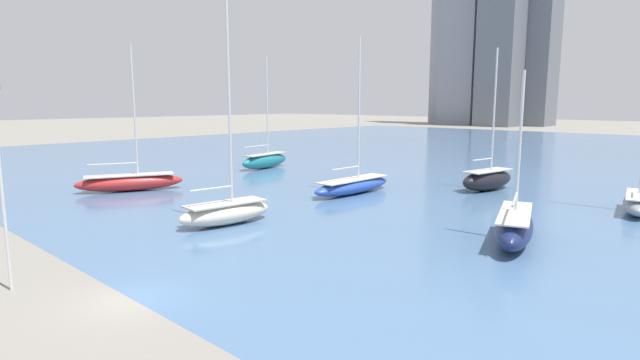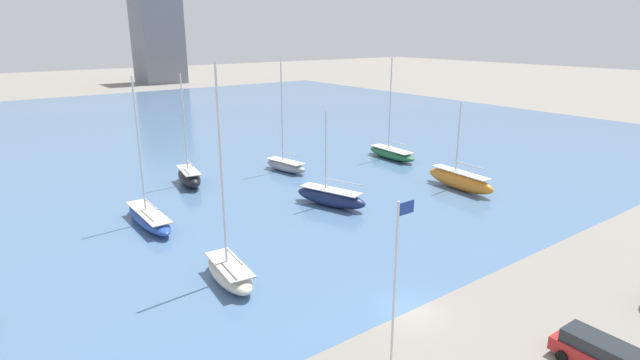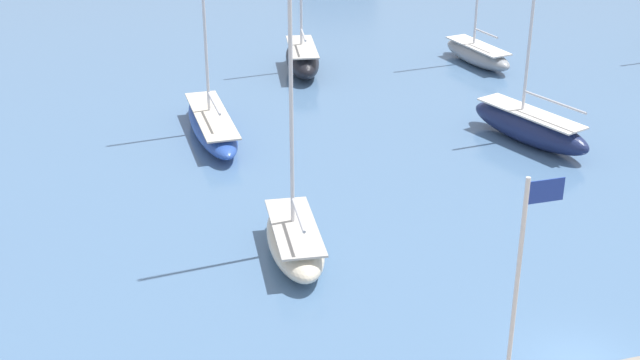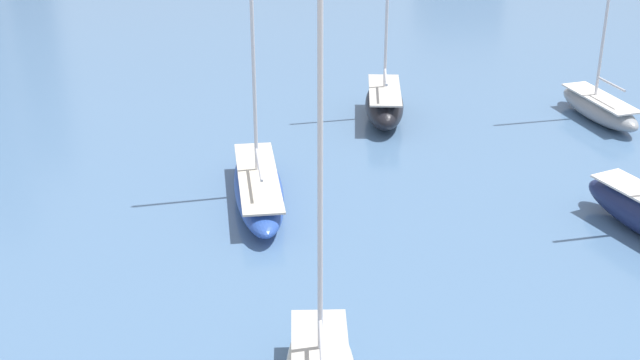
{
  "view_description": "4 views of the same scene",
  "coord_description": "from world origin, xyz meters",
  "px_view_note": "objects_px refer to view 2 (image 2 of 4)",
  "views": [
    {
      "loc": [
        20.01,
        -9.55,
        8.49
      ],
      "look_at": [
        1.05,
        10.91,
        4.12
      ],
      "focal_mm": 28.0,
      "sensor_mm": 36.0,
      "label": 1
    },
    {
      "loc": [
        -22.9,
        -20.31,
        18.29
      ],
      "look_at": [
        5.41,
        17.56,
        4.14
      ],
      "focal_mm": 28.0,
      "sensor_mm": 36.0,
      "label": 2
    },
    {
      "loc": [
        -16.97,
        -23.0,
        20.18
      ],
      "look_at": [
        -7.08,
        10.16,
        4.06
      ],
      "focal_mm": 50.0,
      "sensor_mm": 36.0,
      "label": 3
    },
    {
      "loc": [
        -11.43,
        -13.49,
        19.51
      ],
      "look_at": [
        -6.89,
        19.24,
        4.26
      ],
      "focal_mm": 50.0,
      "sensor_mm": 36.0,
      "label": 4
    }
  ],
  "objects_px": {
    "sailboat_black": "(189,177)",
    "sailboat_cream": "(230,271)",
    "flag_pole": "(396,278)",
    "sailboat_green": "(391,153)",
    "sailboat_gray": "(286,165)",
    "sailboat_orange": "(460,180)",
    "sailboat_blue": "(149,217)",
    "parked_suv_red": "(600,353)",
    "sailboat_navy": "(331,197)"
  },
  "relations": [
    {
      "from": "sailboat_cream",
      "to": "sailboat_gray",
      "type": "relative_size",
      "value": 1.1
    },
    {
      "from": "sailboat_gray",
      "to": "parked_suv_red",
      "type": "xyz_separation_m",
      "value": [
        -8.51,
        -45.31,
        0.12
      ]
    },
    {
      "from": "sailboat_navy",
      "to": "sailboat_blue",
      "type": "xyz_separation_m",
      "value": [
        -17.67,
        6.28,
        -0.21
      ]
    },
    {
      "from": "flag_pole",
      "to": "sailboat_orange",
      "type": "relative_size",
      "value": 0.94
    },
    {
      "from": "flag_pole",
      "to": "sailboat_orange",
      "type": "distance_m",
      "value": 35.38
    },
    {
      "from": "flag_pole",
      "to": "sailboat_navy",
      "type": "height_order",
      "value": "sailboat_navy"
    },
    {
      "from": "flag_pole",
      "to": "sailboat_blue",
      "type": "relative_size",
      "value": 0.69
    },
    {
      "from": "sailboat_cream",
      "to": "sailboat_gray",
      "type": "distance_m",
      "value": 31.35
    },
    {
      "from": "sailboat_blue",
      "to": "sailboat_green",
      "type": "height_order",
      "value": "sailboat_green"
    },
    {
      "from": "sailboat_navy",
      "to": "sailboat_cream",
      "type": "distance_m",
      "value": 18.98
    },
    {
      "from": "sailboat_blue",
      "to": "sailboat_green",
      "type": "xyz_separation_m",
      "value": [
        37.85,
        4.86,
        0.05
      ]
    },
    {
      "from": "sailboat_black",
      "to": "flag_pole",
      "type": "bearing_deg",
      "value": -86.35
    },
    {
      "from": "sailboat_orange",
      "to": "sailboat_cream",
      "type": "relative_size",
      "value": 0.64
    },
    {
      "from": "flag_pole",
      "to": "sailboat_navy",
      "type": "distance_m",
      "value": 27.3
    },
    {
      "from": "sailboat_orange",
      "to": "sailboat_gray",
      "type": "bearing_deg",
      "value": 126.57
    },
    {
      "from": "flag_pole",
      "to": "sailboat_gray",
      "type": "bearing_deg",
      "value": 65.35
    },
    {
      "from": "sailboat_cream",
      "to": "sailboat_gray",
      "type": "bearing_deg",
      "value": 55.54
    },
    {
      "from": "sailboat_cream",
      "to": "sailboat_blue",
      "type": "bearing_deg",
      "value": 99.91
    },
    {
      "from": "flag_pole",
      "to": "sailboat_green",
      "type": "relative_size",
      "value": 0.67
    },
    {
      "from": "flag_pole",
      "to": "parked_suv_red",
      "type": "distance_m",
      "value": 12.35
    },
    {
      "from": "sailboat_orange",
      "to": "sailboat_green",
      "type": "xyz_separation_m",
      "value": [
        4.09,
        15.69,
        -0.29
      ]
    },
    {
      "from": "sailboat_orange",
      "to": "sailboat_navy",
      "type": "bearing_deg",
      "value": 168.18
    },
    {
      "from": "sailboat_blue",
      "to": "sailboat_black",
      "type": "distance_m",
      "value": 13.29
    },
    {
      "from": "sailboat_black",
      "to": "sailboat_green",
      "type": "bearing_deg",
      "value": -0.39
    },
    {
      "from": "sailboat_orange",
      "to": "sailboat_cream",
      "type": "xyz_separation_m",
      "value": [
        -32.78,
        -4.49,
        -0.21
      ]
    },
    {
      "from": "flag_pole",
      "to": "sailboat_cream",
      "type": "relative_size",
      "value": 0.6
    },
    {
      "from": "sailboat_black",
      "to": "sailboat_cream",
      "type": "height_order",
      "value": "sailboat_cream"
    },
    {
      "from": "sailboat_orange",
      "to": "sailboat_cream",
      "type": "height_order",
      "value": "sailboat_cream"
    },
    {
      "from": "sailboat_black",
      "to": "sailboat_cream",
      "type": "xyz_separation_m",
      "value": [
        -7.47,
        -25.58,
        -0.15
      ]
    },
    {
      "from": "flag_pole",
      "to": "sailboat_gray",
      "type": "relative_size",
      "value": 0.66
    },
    {
      "from": "parked_suv_red",
      "to": "sailboat_blue",
      "type": "bearing_deg",
      "value": 110.3
    },
    {
      "from": "sailboat_black",
      "to": "parked_suv_red",
      "type": "relative_size",
      "value": 2.68
    },
    {
      "from": "sailboat_blue",
      "to": "sailboat_black",
      "type": "relative_size",
      "value": 1.06
    },
    {
      "from": "sailboat_navy",
      "to": "sailboat_orange",
      "type": "relative_size",
      "value": 0.99
    },
    {
      "from": "sailboat_cream",
      "to": "sailboat_orange",
      "type": "bearing_deg",
      "value": 14.07
    },
    {
      "from": "sailboat_blue",
      "to": "sailboat_orange",
      "type": "height_order",
      "value": "sailboat_blue"
    },
    {
      "from": "sailboat_navy",
      "to": "sailboat_black",
      "type": "height_order",
      "value": "sailboat_black"
    },
    {
      "from": "sailboat_cream",
      "to": "flag_pole",
      "type": "bearing_deg",
      "value": -71.62
    },
    {
      "from": "sailboat_orange",
      "to": "parked_suv_red",
      "type": "xyz_separation_m",
      "value": [
        -20.84,
        -26.05,
        -0.13
      ]
    },
    {
      "from": "sailboat_orange",
      "to": "sailboat_green",
      "type": "bearing_deg",
      "value": 79.36
    },
    {
      "from": "sailboat_navy",
      "to": "sailboat_cream",
      "type": "bearing_deg",
      "value": -170.29
    },
    {
      "from": "sailboat_blue",
      "to": "sailboat_orange",
      "type": "distance_m",
      "value": 35.46
    },
    {
      "from": "flag_pole",
      "to": "sailboat_cream",
      "type": "xyz_separation_m",
      "value": [
        -3.05,
        14.2,
        -4.44
      ]
    },
    {
      "from": "sailboat_orange",
      "to": "sailboat_cream",
      "type": "distance_m",
      "value": 33.09
    },
    {
      "from": "sailboat_navy",
      "to": "parked_suv_red",
      "type": "height_order",
      "value": "sailboat_navy"
    },
    {
      "from": "parked_suv_red",
      "to": "sailboat_green",
      "type": "bearing_deg",
      "value": 60.15
    },
    {
      "from": "flag_pole",
      "to": "sailboat_green",
      "type": "bearing_deg",
      "value": 45.47
    },
    {
      "from": "sailboat_navy",
      "to": "flag_pole",
      "type": "bearing_deg",
      "value": -139.16
    },
    {
      "from": "sailboat_blue",
      "to": "sailboat_orange",
      "type": "xyz_separation_m",
      "value": [
        33.76,
        -10.83,
        0.34
      ]
    },
    {
      "from": "sailboat_blue",
      "to": "sailboat_green",
      "type": "bearing_deg",
      "value": 7.7
    }
  ]
}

